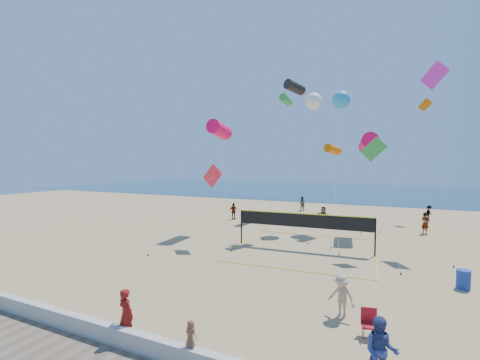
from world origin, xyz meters
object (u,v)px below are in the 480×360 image
at_px(woman, 126,315).
at_px(camp_chair, 369,321).
at_px(volleyball_net, 303,225).
at_px(trash_barrel, 463,279).

distance_m(woman, camp_chair, 8.16).
relative_size(woman, volleyball_net, 0.18).
relative_size(trash_barrel, volleyball_net, 0.09).
height_order(camp_chair, trash_barrel, camp_chair).
bearing_deg(woman, trash_barrel, -125.58).
bearing_deg(woman, camp_chair, -141.01).
distance_m(camp_chair, volleyball_net, 11.13).
bearing_deg(volleyball_net, camp_chair, -67.95).
distance_m(camp_chair, trash_barrel, 7.40).
relative_size(woman, trash_barrel, 2.00).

